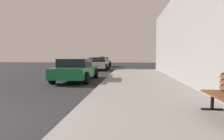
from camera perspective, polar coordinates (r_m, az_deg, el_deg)
The scene contains 4 objects.
sidewalk at distance 3.97m, azimuth 14.73°, elevation -16.19°, with size 4.00×32.00×0.15m, color gray.
car_green at distance 11.86m, azimuth -9.95°, elevation 0.13°, with size 1.99×4.53×1.27m.
car_silver at distance 20.68m, azimuth -3.80°, elevation 1.80°, with size 2.01×4.08×1.27m.
car_blue at distance 26.91m, azimuth -2.68°, elevation 2.32°, with size 1.98×4.34×1.43m.
Camera 1 is at (3.34, -3.67, 1.44)m, focal length 32.72 mm.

